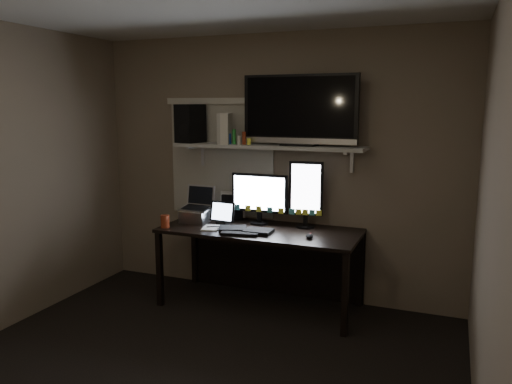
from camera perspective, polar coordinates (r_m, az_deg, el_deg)
The scene contains 20 objects.
floor at distance 3.61m, azimuth -8.36°, elevation -20.79°, with size 3.60×3.60×0.00m, color black.
back_wall at distance 4.79m, azimuth 2.07°, elevation 2.82°, with size 3.60×3.60×0.00m, color #746753.
right_wall at distance 2.75m, azimuth 25.53°, elevation -3.43°, with size 3.60×3.60×0.00m, color #746753.
window_blinds at distance 4.98m, azimuth -3.98°, elevation 3.65°, with size 1.10×0.02×1.10m, color beige.
desk at distance 4.69m, azimuth 0.98°, elevation -6.01°, with size 1.80×0.75×0.73m.
wall_shelf at distance 4.60m, azimuth 1.35°, elevation 5.23°, with size 1.80×0.35×0.03m, color beige.
monitor_landscape at distance 4.69m, azimuth 0.40°, elevation -0.75°, with size 0.56×0.06×0.49m, color black.
monitor_portrait at distance 4.56m, azimuth 5.72°, elevation -0.25°, with size 0.31×0.06×0.62m, color black.
keyboard at distance 4.44m, azimuth -1.23°, elevation -4.36°, with size 0.50×0.20×0.03m, color black.
mouse at distance 4.25m, azimuth 6.12°, elevation -5.05°, with size 0.06×0.10×0.04m, color black.
notepad at distance 4.57m, azimuth -5.13°, elevation -4.10°, with size 0.15×0.21×0.01m, color white.
tablet at distance 4.69m, azimuth -3.82°, elevation -2.41°, with size 0.25×0.11×0.22m, color black.
file_sorter at distance 4.91m, azimuth -2.65°, elevation -1.59°, with size 0.21×0.09×0.26m, color black.
laptop at distance 4.80m, azimuth -6.89°, elevation -1.48°, with size 0.30×0.24×0.34m, color #B9B9BE.
cup at distance 4.66m, azimuth -10.35°, elevation -3.31°, with size 0.08×0.08×0.12m, color maroon.
sticky_notes at distance 4.57m, azimuth -2.94°, elevation -4.12°, with size 0.32×0.24×0.00m, color #F9FC44, non-canonical shape.
tv at distance 4.51m, azimuth 5.04°, elevation 9.29°, with size 1.05×0.19×0.63m, color black.
game_console at distance 4.72m, azimuth -3.40°, elevation 7.25°, with size 0.07×0.24×0.29m, color beige.
speaker at distance 4.92m, azimuth -7.52°, elevation 7.77°, with size 0.20×0.25×0.37m, color black.
bottles at distance 4.65m, azimuth -2.24°, elevation 6.31°, with size 0.22×0.05×0.14m, color #A50F0C, non-canonical shape.
Camera 1 is at (1.59, -2.68, 1.83)m, focal length 35.00 mm.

